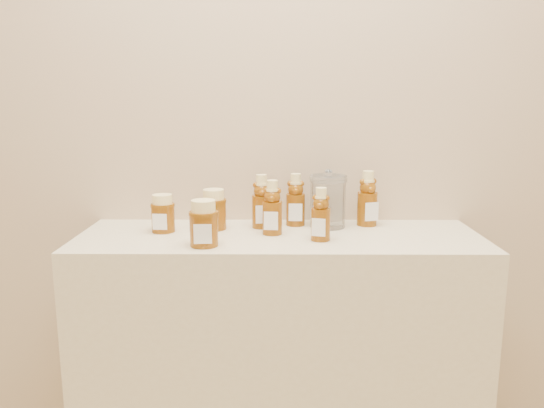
# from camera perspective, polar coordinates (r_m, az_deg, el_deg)

# --- Properties ---
(wall_back) EXTENTS (3.50, 0.02, 2.70)m
(wall_back) POSITION_cam_1_polar(r_m,az_deg,el_deg) (1.73, 0.79, 12.97)
(wall_back) COLOR tan
(wall_back) RESTS_ON ground
(display_table) EXTENTS (1.20, 0.40, 0.90)m
(display_table) POSITION_cam_1_polar(r_m,az_deg,el_deg) (1.75, 0.76, -17.74)
(display_table) COLOR beige
(display_table) RESTS_ON ground
(bear_bottle_back_left) EXTENTS (0.07, 0.07, 0.19)m
(bear_bottle_back_left) POSITION_cam_1_polar(r_m,az_deg,el_deg) (1.65, -1.13, 0.67)
(bear_bottle_back_left) COLOR #653208
(bear_bottle_back_left) RESTS_ON display_table
(bear_bottle_back_mid) EXTENTS (0.07, 0.07, 0.19)m
(bear_bottle_back_mid) POSITION_cam_1_polar(r_m,az_deg,el_deg) (1.69, 2.55, 0.85)
(bear_bottle_back_mid) COLOR #653208
(bear_bottle_back_mid) RESTS_ON display_table
(bear_bottle_back_right) EXTENTS (0.08, 0.08, 0.20)m
(bear_bottle_back_right) POSITION_cam_1_polar(r_m,az_deg,el_deg) (1.71, 10.24, 0.99)
(bear_bottle_back_right) COLOR #653208
(bear_bottle_back_right) RESTS_ON display_table
(bear_bottle_front_left) EXTENTS (0.07, 0.07, 0.18)m
(bear_bottle_front_left) POSITION_cam_1_polar(r_m,az_deg,el_deg) (1.57, 0.03, 0.02)
(bear_bottle_front_left) COLOR #653208
(bear_bottle_front_left) RESTS_ON display_table
(bear_bottle_front_right) EXTENTS (0.07, 0.07, 0.17)m
(bear_bottle_front_right) POSITION_cam_1_polar(r_m,az_deg,el_deg) (1.51, 5.28, -0.72)
(bear_bottle_front_right) COLOR #653208
(bear_bottle_front_right) RESTS_ON display_table
(honey_jar_left) EXTENTS (0.08, 0.08, 0.12)m
(honey_jar_left) POSITION_cam_1_polar(r_m,az_deg,el_deg) (1.64, -11.66, -0.98)
(honey_jar_left) COLOR #653208
(honey_jar_left) RESTS_ON display_table
(honey_jar_back) EXTENTS (0.10, 0.10, 0.13)m
(honey_jar_back) POSITION_cam_1_polar(r_m,az_deg,el_deg) (1.65, -6.28, -0.57)
(honey_jar_back) COLOR #653208
(honey_jar_back) RESTS_ON display_table
(honey_jar_front) EXTENTS (0.09, 0.09, 0.13)m
(honey_jar_front) POSITION_cam_1_polar(r_m,az_deg,el_deg) (1.46, -7.35, -2.05)
(honey_jar_front) COLOR #653208
(honey_jar_front) RESTS_ON display_table
(glass_canister) EXTENTS (0.12, 0.12, 0.18)m
(glass_canister) POSITION_cam_1_polar(r_m,az_deg,el_deg) (1.67, 6.04, 0.53)
(glass_canister) COLOR white
(glass_canister) RESTS_ON display_table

